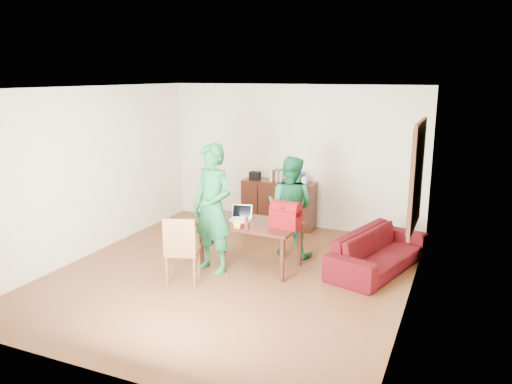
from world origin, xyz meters
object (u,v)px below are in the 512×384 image
at_px(table, 251,227).
at_px(person_near, 213,208).
at_px(person_far, 290,206).
at_px(laptop, 240,218).
at_px(chair, 183,263).
at_px(sofa, 378,251).
at_px(bottle, 246,223).
at_px(red_bag, 286,217).

relative_size(table, person_near, 0.80).
xyz_separation_m(person_far, laptop, (-0.56, -0.72, -0.07)).
bearing_deg(chair, person_near, 52.35).
xyz_separation_m(table, chair, (-0.64, -0.93, -0.33)).
xyz_separation_m(table, sofa, (1.81, 0.66, -0.33)).
distance_m(person_far, sofa, 1.53).
height_order(laptop, sofa, laptop).
relative_size(person_near, bottle, 10.50).
distance_m(chair, person_near, 0.90).
relative_size(bottle, sofa, 0.09).
xyz_separation_m(chair, sofa, (2.45, 1.59, 0.00)).
height_order(person_near, person_far, person_near).
xyz_separation_m(person_near, bottle, (0.53, 0.02, -0.17)).
bearing_deg(sofa, bottle, 136.27).
height_order(person_far, sofa, person_far).
relative_size(chair, sofa, 0.50).
bearing_deg(sofa, table, 126.34).
distance_m(chair, laptop, 1.13).
height_order(person_far, red_bag, person_far).
distance_m(person_far, bottle, 1.09).
xyz_separation_m(table, bottle, (0.08, -0.34, 0.18)).
distance_m(table, bottle, 0.39).
distance_m(person_near, red_bag, 1.08).
bearing_deg(bottle, table, 103.64).
bearing_deg(person_near, chair, -93.23).
height_order(person_near, laptop, person_near).
bearing_deg(bottle, chair, -140.57).
distance_m(table, person_far, 0.83).
distance_m(table, laptop, 0.22).
bearing_deg(chair, bottle, 19.88).
relative_size(person_far, sofa, 0.83).
bearing_deg(laptop, chair, -126.47).
bearing_deg(person_near, sofa, 39.06).
xyz_separation_m(table, red_bag, (0.57, -0.05, 0.24)).
xyz_separation_m(chair, laptop, (0.46, 0.93, 0.46)).
xyz_separation_m(person_near, sofa, (2.27, 1.02, -0.67)).
bearing_deg(person_near, red_bag, 31.81).
relative_size(person_near, sofa, 0.97).
xyz_separation_m(chair, person_near, (0.19, 0.57, 0.67)).
height_order(laptop, bottle, laptop).
relative_size(laptop, sofa, 0.18).
relative_size(table, red_bag, 3.64).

